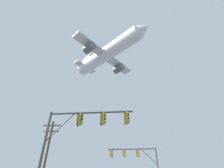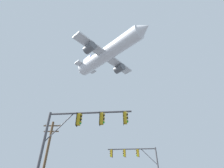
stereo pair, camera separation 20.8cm
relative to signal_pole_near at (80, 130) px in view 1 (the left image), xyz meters
The scene contains 4 objects.
signal_pole_near is the anchor object (origin of this frame).
signal_pole_far 12.39m from the signal_pole_near, 62.84° to the left, with size 6.52×0.79×6.08m.
utility_pole 9.03m from the signal_pole_near, 123.77° to the left, with size 2.20×0.28×8.49m.
airplane 41.13m from the signal_pole_near, 88.25° to the left, with size 25.13×23.59×8.37m.
Camera 1 is at (-1.21, -5.17, 1.57)m, focal length 25.44 mm.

